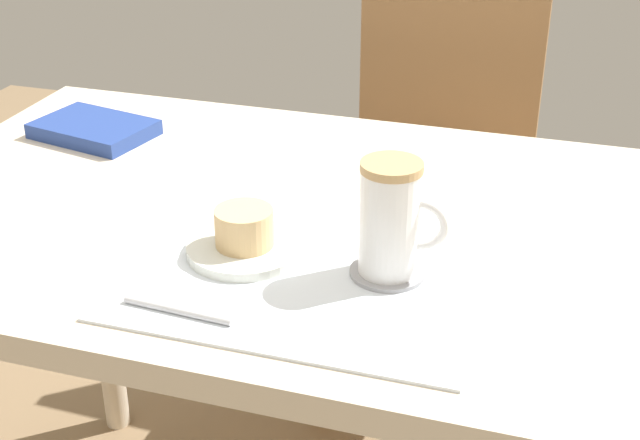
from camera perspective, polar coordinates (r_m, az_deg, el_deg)
dining_table at (r=1.21m, az=3.34°, el=-3.48°), size 1.37×0.73×0.74m
wooden_chair at (r=1.89m, az=7.31°, el=3.22°), size 0.43×0.43×0.94m
placemat at (r=1.05m, az=-0.65°, el=-3.27°), size 0.41×0.35×0.00m
pastry_plate at (r=1.09m, az=-4.81°, el=-1.84°), size 0.14×0.14×0.01m
pastry at (r=1.07m, az=-4.87°, el=-0.47°), size 0.07×0.07×0.05m
coffee_coaster at (r=1.05m, az=4.35°, el=-3.34°), size 0.09×0.09×0.00m
coffee_mug at (r=1.01m, az=4.61°, el=0.11°), size 0.10×0.07×0.14m
teaspoon at (r=0.98m, az=-9.10°, el=-5.72°), size 0.13×0.02×0.01m
small_book at (r=1.48m, az=-14.26°, el=5.66°), size 0.20×0.16×0.02m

